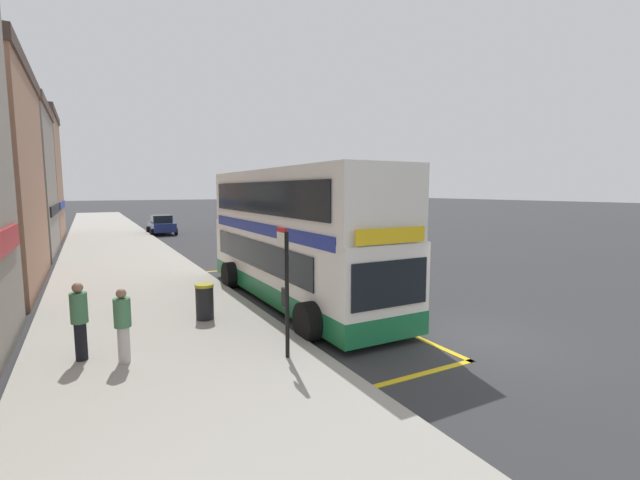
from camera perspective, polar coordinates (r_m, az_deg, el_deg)
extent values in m
plane|color=#333335|center=(40.29, -16.22, 1.08)|extent=(260.00, 260.00, 0.00)
cube|color=#A39E93|center=(39.40, -26.21, 0.64)|extent=(6.00, 76.00, 0.14)
cube|color=white|center=(14.52, -3.49, -2.85)|extent=(2.42, 10.46, 2.30)
cube|color=white|center=(14.32, -3.55, 5.46)|extent=(2.40, 10.26, 1.90)
cube|color=#196B3D|center=(14.68, -3.47, -6.13)|extent=(2.44, 10.48, 0.60)
cube|color=navy|center=(14.37, -3.52, 1.75)|extent=(2.45, 9.63, 0.36)
cube|color=black|center=(14.37, -8.63, -1.80)|extent=(0.04, 8.37, 0.90)
cube|color=black|center=(13.84, -8.20, 5.57)|extent=(0.04, 9.21, 1.00)
cube|color=black|center=(10.04, 9.36, -5.79)|extent=(2.13, 0.04, 1.10)
cube|color=yellow|center=(9.86, 9.48, 0.58)|extent=(1.94, 0.04, 0.36)
cylinder|color=black|center=(10.86, -1.23, -10.75)|extent=(0.56, 1.00, 1.00)
cylinder|color=black|center=(12.22, 9.82, -8.85)|extent=(0.56, 1.00, 1.00)
cylinder|color=black|center=(16.87, -11.67, -4.57)|extent=(0.56, 1.00, 1.00)
cylinder|color=black|center=(17.78, -3.59, -3.87)|extent=(0.56, 1.00, 1.00)
cube|color=gold|center=(14.21, -8.79, -8.68)|extent=(0.16, 13.26, 0.01)
cube|color=gold|center=(15.28, 0.72, -7.51)|extent=(0.16, 13.26, 0.01)
cube|color=gold|center=(9.46, 13.73, -16.85)|extent=(2.82, 0.16, 0.01)
cube|color=gold|center=(20.69, -11.47, -3.88)|extent=(2.82, 0.16, 0.01)
cylinder|color=black|center=(9.26, -4.41, -7.37)|extent=(0.09, 0.09, 2.74)
cube|color=silver|center=(9.27, -5.12, 0.13)|extent=(0.05, 0.42, 0.30)
cube|color=red|center=(9.25, -5.13, 1.36)|extent=(0.05, 0.42, 0.10)
cube|color=black|center=(9.36, -4.66, -7.65)|extent=(0.06, 0.28, 0.40)
cube|color=black|center=(29.69, -31.77, 3.47)|extent=(0.08, 7.26, 0.56)
cube|color=navy|center=(38.57, -31.06, 4.03)|extent=(0.08, 7.15, 0.56)
cube|color=navy|center=(39.23, -8.25, 2.10)|extent=(1.76, 4.20, 0.72)
cube|color=black|center=(39.09, -8.22, 3.06)|extent=(1.52, 1.90, 0.60)
cylinder|color=black|center=(40.17, -10.14, 1.66)|extent=(0.22, 0.60, 0.60)
cylinder|color=black|center=(40.80, -7.65, 1.78)|extent=(0.22, 0.60, 0.60)
cylinder|color=black|center=(37.72, -8.89, 1.36)|extent=(0.22, 0.60, 0.60)
cylinder|color=black|center=(38.38, -6.26, 1.50)|extent=(0.22, 0.60, 0.60)
cube|color=navy|center=(38.80, -20.33, 1.71)|extent=(1.76, 4.20, 0.72)
cube|color=black|center=(38.66, -20.35, 2.67)|extent=(1.52, 1.90, 0.60)
cylinder|color=black|center=(40.00, -21.90, 1.26)|extent=(0.22, 0.60, 0.60)
cylinder|color=black|center=(40.26, -19.26, 1.40)|extent=(0.22, 0.60, 0.60)
cylinder|color=black|center=(37.43, -21.44, 0.94)|extent=(0.22, 0.60, 0.60)
cylinder|color=black|center=(37.70, -18.62, 1.09)|extent=(0.22, 0.60, 0.60)
cylinder|color=black|center=(10.66, -29.20, -11.69)|extent=(0.24, 0.24, 0.82)
cylinder|color=#3F724C|center=(10.46, -29.43, -7.87)|extent=(0.34, 0.34, 0.65)
sphere|color=#8C664C|center=(10.37, -29.57, -5.55)|extent=(0.22, 0.22, 0.22)
cylinder|color=#B7B2AD|center=(10.14, -24.63, -12.51)|extent=(0.24, 0.24, 0.77)
cylinder|color=#3F724C|center=(9.94, -24.83, -8.76)|extent=(0.34, 0.34, 0.61)
sphere|color=#8C664C|center=(9.85, -24.94, -6.47)|extent=(0.20, 0.20, 0.20)
cylinder|color=black|center=(12.55, -15.09, -8.10)|extent=(0.49, 0.49, 0.92)
cylinder|color=#A5991E|center=(12.44, -15.16, -5.87)|extent=(0.51, 0.51, 0.08)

